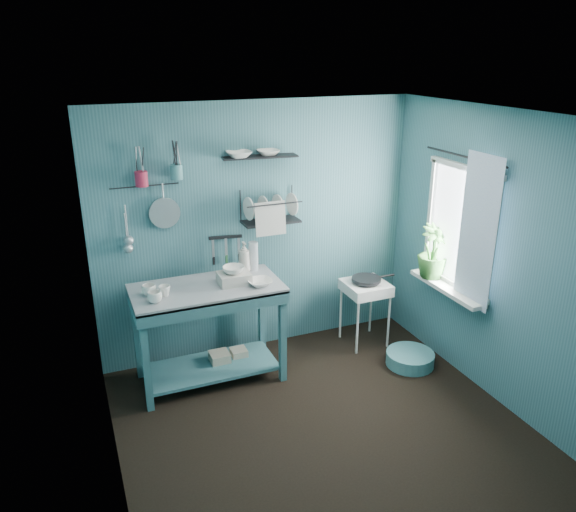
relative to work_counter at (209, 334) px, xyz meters
name	(u,v)px	position (x,y,z in m)	size (l,w,h in m)	color
floor	(321,426)	(0.65, -1.04, -0.47)	(3.20, 3.20, 0.00)	black
ceiling	(329,117)	(0.65, -1.04, 2.03)	(3.20, 3.20, 0.00)	silver
wall_back	(258,231)	(0.65, 0.46, 0.78)	(3.20, 3.20, 0.00)	#34626B
wall_front	(451,394)	(0.65, -2.54, 0.78)	(3.20, 3.20, 0.00)	#34626B
wall_left	(103,325)	(-0.95, -1.04, 0.78)	(3.00, 3.00, 0.00)	#34626B
wall_right	(494,259)	(2.25, -1.04, 0.78)	(3.00, 3.00, 0.00)	#34626B
work_counter	(209,334)	(0.00, 0.00, 0.00)	(1.33, 0.67, 0.94)	#35676F
mug_left	(155,297)	(-0.48, -0.16, 0.52)	(0.12, 0.12, 0.10)	white
mug_mid	(165,291)	(-0.38, -0.06, 0.52)	(0.10, 0.10, 0.09)	white
mug_right	(149,290)	(-0.50, 0.00, 0.52)	(0.12, 0.12, 0.10)	white
wash_tub	(234,278)	(0.25, -0.02, 0.52)	(0.28, 0.22, 0.10)	#B8B2A8
tub_bowl	(234,270)	(0.25, -0.02, 0.60)	(0.20, 0.20, 0.06)	white
soap_bottle	(244,257)	(0.42, 0.20, 0.62)	(0.12, 0.12, 0.30)	#B8B2A8
water_bottle	(253,256)	(0.52, 0.22, 0.61)	(0.09, 0.09, 0.28)	#ADB6C0
counter_bowl	(260,282)	(0.45, -0.15, 0.50)	(0.22, 0.22, 0.05)	white
hotplate_stand	(364,313)	(1.68, 0.07, -0.13)	(0.43, 0.43, 0.68)	white
frying_pan	(366,279)	(1.68, 0.07, 0.25)	(0.30, 0.30, 0.04)	black
knife_strip	(225,237)	(0.31, 0.43, 0.76)	(0.32, 0.02, 0.03)	black
dish_rack	(271,206)	(0.74, 0.33, 1.05)	(0.55, 0.24, 0.32)	black
upper_shelf	(260,157)	(0.65, 0.36, 1.52)	(0.70, 0.18, 0.01)	black
shelf_bowl_left	(239,151)	(0.45, 0.36, 1.59)	(0.23, 0.23, 0.06)	white
shelf_bowl_right	(268,148)	(0.73, 0.36, 1.60)	(0.21, 0.21, 0.05)	white
utensil_cup_magenta	(141,179)	(-0.43, 0.38, 1.40)	(0.11, 0.11, 0.13)	#AF203D
utensil_cup_teal	(176,172)	(-0.12, 0.38, 1.44)	(0.11, 0.11, 0.13)	teal
colander	(165,213)	(-0.25, 0.41, 1.07)	(0.28, 0.28, 0.03)	#B0B4B8
ladle_outer	(126,222)	(-0.59, 0.42, 1.03)	(0.01, 0.01, 0.30)	#B0B4B8
ladle_inner	(126,230)	(-0.60, 0.42, 0.95)	(0.01, 0.01, 0.30)	#B0B4B8
hook_rail	(145,186)	(-0.40, 0.43, 1.33)	(0.01, 0.01, 0.60)	black
window_glass	(460,227)	(2.24, -0.59, 0.93)	(1.10, 1.10, 0.00)	white
windowsill	(446,288)	(2.15, -0.59, 0.34)	(0.16, 0.95, 0.04)	white
curtain	(477,232)	(2.17, -0.89, 0.98)	(1.35, 1.35, 0.00)	white
curtain_rod	(464,156)	(2.19, -0.59, 1.58)	(0.02, 0.02, 1.05)	black
potted_plant	(433,251)	(2.16, -0.34, 0.62)	(0.30, 0.30, 0.53)	#2C6127
storage_tin_large	(220,363)	(0.10, 0.05, -0.36)	(0.18, 0.18, 0.22)	tan
storage_tin_small	(239,358)	(0.30, 0.08, -0.37)	(0.15, 0.15, 0.20)	tan
floor_basin	(410,358)	(1.88, -0.51, -0.41)	(0.47, 0.47, 0.13)	teal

